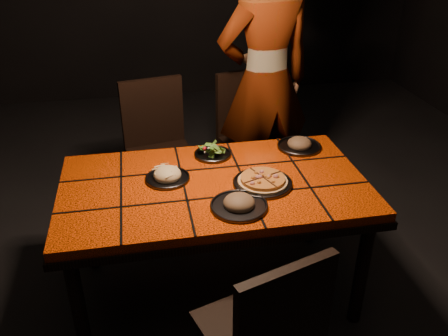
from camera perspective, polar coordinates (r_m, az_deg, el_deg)
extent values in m
cube|color=black|center=(2.96, -1.06, -14.68)|extent=(6.00, 7.00, 0.04)
cube|color=#E94207|center=(2.51, -1.21, -2.21)|extent=(1.60, 0.90, 0.05)
cube|color=black|center=(2.53, -1.20, -3.08)|extent=(1.62, 0.92, 0.04)
cylinder|color=black|center=(2.46, -17.02, -16.13)|extent=(0.07, 0.07, 0.66)
cylinder|color=black|center=(2.65, 16.19, -12.02)|extent=(0.07, 0.07, 0.66)
cylinder|color=black|center=(3.03, -16.00, -6.32)|extent=(0.07, 0.07, 0.66)
cylinder|color=black|center=(3.19, 10.58, -3.66)|extent=(0.07, 0.07, 0.66)
cube|color=black|center=(2.12, 3.76, -18.87)|extent=(0.53, 0.53, 0.04)
cube|color=black|center=(1.83, 7.32, -17.34)|extent=(0.41, 0.17, 0.46)
cylinder|color=black|center=(2.45, 4.90, -18.56)|extent=(0.04, 0.04, 0.43)
cube|color=black|center=(3.37, -7.44, 1.34)|extent=(0.52, 0.52, 0.04)
cube|color=black|center=(3.44, -8.62, 6.70)|extent=(0.45, 0.13, 0.49)
cylinder|color=black|center=(3.31, -9.35, -4.38)|extent=(0.04, 0.04, 0.46)
cylinder|color=black|center=(3.38, -3.42, -3.18)|extent=(0.04, 0.04, 0.46)
cylinder|color=black|center=(3.61, -10.71, -1.46)|extent=(0.04, 0.04, 0.46)
cylinder|color=black|center=(3.68, -5.25, -0.42)|extent=(0.04, 0.04, 0.46)
cube|color=black|center=(3.55, 3.76, 2.98)|extent=(0.54, 0.54, 0.04)
cube|color=black|center=(3.61, 2.33, 7.99)|extent=(0.44, 0.16, 0.48)
cylinder|color=black|center=(3.46, 2.50, -2.43)|extent=(0.04, 0.04, 0.45)
cylinder|color=black|center=(3.62, 7.49, -1.13)|extent=(0.04, 0.04, 0.45)
cylinder|color=black|center=(3.73, -0.09, 0.12)|extent=(0.04, 0.04, 0.45)
cylinder|color=black|center=(3.88, 4.66, 1.22)|extent=(0.04, 0.04, 0.45)
imported|color=brown|center=(3.35, 4.95, 10.20)|extent=(0.76, 0.56, 1.91)
cylinder|color=#38383D|center=(2.48, 4.66, -1.88)|extent=(0.31, 0.31, 0.01)
torus|color=#38383D|center=(2.47, 4.67, -1.72)|extent=(0.31, 0.31, 0.01)
cylinder|color=tan|center=(2.47, 4.67, -1.62)|extent=(0.34, 0.34, 0.01)
cylinder|color=orange|center=(2.46, 4.68, -1.32)|extent=(0.30, 0.30, 0.02)
cylinder|color=#38383D|center=(2.53, -6.80, -1.28)|extent=(0.24, 0.24, 0.01)
torus|color=#38383D|center=(2.53, -6.81, -1.12)|extent=(0.24, 0.24, 0.01)
ellipsoid|color=beige|center=(2.52, -6.83, -0.78)|extent=(0.14, 0.14, 0.08)
cylinder|color=#38383D|center=(2.76, -1.36, 1.61)|extent=(0.21, 0.21, 0.01)
torus|color=#38383D|center=(2.76, -1.36, 1.76)|extent=(0.22, 0.22, 0.01)
cylinder|color=#38383D|center=(2.29, 1.82, -4.64)|extent=(0.28, 0.28, 0.01)
torus|color=#38383D|center=(2.28, 1.82, -4.47)|extent=(0.28, 0.28, 0.01)
ellipsoid|color=brown|center=(2.27, 1.83, -4.02)|extent=(0.17, 0.17, 0.09)
cylinder|color=#38383D|center=(2.89, 9.04, 2.55)|extent=(0.26, 0.26, 0.01)
torus|color=#38383D|center=(2.89, 9.05, 2.70)|extent=(0.26, 0.26, 0.01)
ellipsoid|color=brown|center=(2.88, 9.08, 3.05)|extent=(0.16, 0.16, 0.09)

